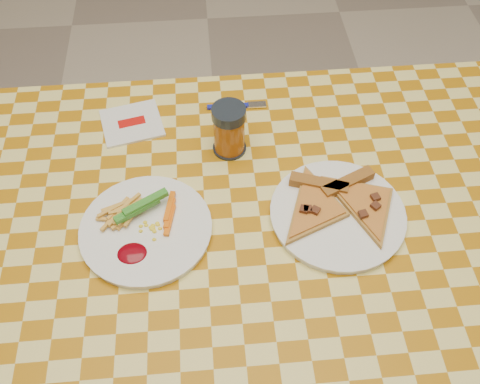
% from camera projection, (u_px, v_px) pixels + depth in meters
% --- Properties ---
extents(ground, '(8.00, 8.00, 0.00)m').
position_uv_depth(ground, '(236.00, 374.00, 1.58)').
color(ground, beige).
rests_on(ground, ground).
extents(table, '(1.28, 0.88, 0.76)m').
position_uv_depth(table, '(234.00, 254.00, 1.03)').
color(table, white).
rests_on(table, ground).
extents(plate_left, '(0.31, 0.31, 0.01)m').
position_uv_depth(plate_left, '(146.00, 230.00, 0.97)').
color(plate_left, white).
rests_on(plate_left, table).
extents(plate_right, '(0.30, 0.30, 0.01)m').
position_uv_depth(plate_right, '(337.00, 215.00, 1.00)').
color(plate_right, white).
rests_on(plate_right, table).
extents(fries_veggies, '(0.16, 0.15, 0.04)m').
position_uv_depth(fries_veggies, '(140.00, 219.00, 0.97)').
color(fries_veggies, '#E7BB49').
rests_on(fries_veggies, plate_left).
extents(pizza_slices, '(0.30, 0.25, 0.02)m').
position_uv_depth(pizza_slices, '(338.00, 203.00, 0.99)').
color(pizza_slices, '#BB7D39').
rests_on(pizza_slices, plate_right).
extents(drink_glass, '(0.07, 0.07, 0.11)m').
position_uv_depth(drink_glass, '(229.00, 130.00, 1.06)').
color(drink_glass, black).
rests_on(drink_glass, table).
extents(napkin, '(0.15, 0.14, 0.01)m').
position_uv_depth(napkin, '(132.00, 123.00, 1.15)').
color(napkin, white).
rests_on(napkin, table).
extents(fork, '(0.13, 0.02, 0.01)m').
position_uv_depth(fork, '(237.00, 106.00, 1.18)').
color(fork, '#161D98').
rests_on(fork, table).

